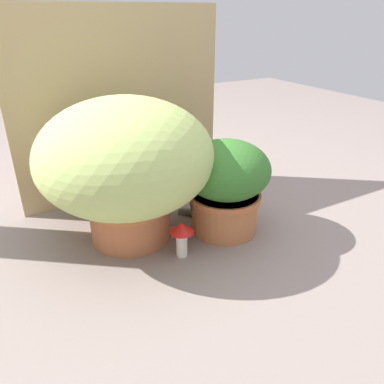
# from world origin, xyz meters

# --- Properties ---
(ground_plane) EXTENTS (6.00, 6.00, 0.00)m
(ground_plane) POSITION_xyz_m (0.00, 0.00, 0.00)
(ground_plane) COLOR gray
(cardboard_backdrop) EXTENTS (0.99, 0.03, 0.87)m
(cardboard_backdrop) POSITION_xyz_m (-0.03, 0.49, 0.43)
(cardboard_backdrop) COLOR tan
(cardboard_backdrop) RESTS_ON ground
(grass_planter) EXTENTS (0.66, 0.66, 0.56)m
(grass_planter) POSITION_xyz_m (-0.16, 0.10, 0.32)
(grass_planter) COLOR #B2653C
(grass_planter) RESTS_ON ground
(leafy_planter) EXTENTS (0.35, 0.35, 0.39)m
(leafy_planter) POSITION_xyz_m (0.20, -0.04, 0.21)
(leafy_planter) COLOR #B76C3F
(leafy_planter) RESTS_ON ground
(cat) EXTENTS (0.29, 0.37, 0.32)m
(cat) POSITION_xyz_m (0.19, -0.03, 0.12)
(cat) COLOR #5D5B54
(cat) RESTS_ON ground
(mushroom_ornament_pink) EXTENTS (0.08, 0.08, 0.13)m
(mushroom_ornament_pink) POSITION_xyz_m (-0.15, 0.02, 0.09)
(mushroom_ornament_pink) COLOR silver
(mushroom_ornament_pink) RESTS_ON ground
(mushroom_ornament_red) EXTENTS (0.09, 0.09, 0.14)m
(mushroom_ornament_red) POSITION_xyz_m (-0.04, -0.12, 0.10)
(mushroom_ornament_red) COLOR white
(mushroom_ornament_red) RESTS_ON ground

